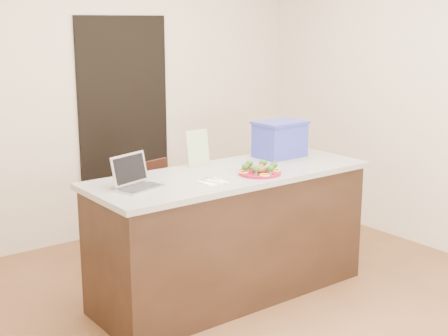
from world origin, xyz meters
TOP-DOWN VIEW (x-y plane):
  - ground at (0.00, 0.00)m, footprint 4.00×4.00m
  - room_shell at (0.00, 0.00)m, footprint 4.00×4.00m
  - doorway at (0.10, 1.98)m, footprint 0.90×0.02m
  - island at (0.00, 0.25)m, footprint 2.06×0.76m
  - plate at (0.12, 0.08)m, footprint 0.30×0.30m
  - meatballs at (0.12, 0.07)m, footprint 0.12×0.12m
  - broccoli at (0.12, 0.08)m, footprint 0.24×0.26m
  - pepper_rings at (0.12, 0.08)m, footprint 0.28×0.28m
  - napkin at (-0.27, 0.09)m, footprint 0.16×0.16m
  - fork at (-0.29, 0.10)m, footprint 0.04×0.16m
  - knife at (-0.24, 0.07)m, footprint 0.06×0.21m
  - yogurt_bottle at (0.29, 0.12)m, footprint 0.03×0.03m
  - laptop at (-0.74, 0.29)m, footprint 0.34×0.31m
  - leaflet at (-0.08, 0.54)m, footprint 0.19×0.04m
  - blue_box at (0.61, 0.42)m, footprint 0.39×0.29m
  - chair at (-0.11, 1.09)m, footprint 0.45×0.45m

SIDE VIEW (x-z plane):
  - ground at x=0.00m, z-range 0.00..0.00m
  - island at x=0.00m, z-range 0.00..0.92m
  - chair at x=-0.11m, z-range 0.06..0.90m
  - napkin at x=-0.27m, z-range 0.92..0.93m
  - fork at x=-0.29m, z-range 0.93..0.93m
  - knife at x=-0.24m, z-range 0.93..0.93m
  - plate at x=0.12m, z-range 0.92..0.94m
  - pepper_rings at x=0.12m, z-range 0.94..0.95m
  - yogurt_bottle at x=0.29m, z-range 0.91..0.98m
  - meatballs at x=0.12m, z-range 0.94..0.98m
  - laptop at x=-0.74m, z-range 0.87..1.08m
  - broccoli at x=0.12m, z-range 0.96..1.00m
  - doorway at x=0.10m, z-range 0.00..2.00m
  - leaflet at x=-0.08m, z-range 0.92..1.18m
  - blue_box at x=0.61m, z-range 0.92..1.20m
  - room_shell at x=0.00m, z-range -0.38..3.62m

